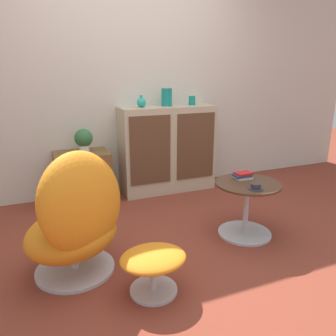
{
  "coord_description": "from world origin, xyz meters",
  "views": [
    {
      "loc": [
        -1.05,
        -2.18,
        1.39
      ],
      "look_at": [
        0.02,
        0.43,
        0.55
      ],
      "focal_mm": 35.0,
      "sensor_mm": 36.0,
      "label": 1
    }
  ],
  "objects_px": {
    "sideboard": "(168,149)",
    "coffee_table": "(246,206)",
    "egg_chair": "(77,219)",
    "ottoman": "(153,262)",
    "vase_inner_right": "(192,101)",
    "tv_console": "(83,178)",
    "book_stack": "(243,175)",
    "vase_inner_left": "(167,97)",
    "potted_plant": "(84,139)",
    "teacup": "(256,187)",
    "vase_leftmost": "(141,102)"
  },
  "relations": [
    {
      "from": "tv_console",
      "to": "teacup",
      "type": "bearing_deg",
      "value": -51.35
    },
    {
      "from": "tv_console",
      "to": "egg_chair",
      "type": "height_order",
      "value": "egg_chair"
    },
    {
      "from": "coffee_table",
      "to": "potted_plant",
      "type": "relative_size",
      "value": 2.23
    },
    {
      "from": "ottoman",
      "to": "vase_inner_right",
      "type": "distance_m",
      "value": 2.25
    },
    {
      "from": "book_stack",
      "to": "vase_inner_left",
      "type": "bearing_deg",
      "value": 100.52
    },
    {
      "from": "teacup",
      "to": "book_stack",
      "type": "xyz_separation_m",
      "value": [
        0.06,
        0.26,
        0.01
      ]
    },
    {
      "from": "potted_plant",
      "to": "sideboard",
      "type": "bearing_deg",
      "value": 1.15
    },
    {
      "from": "sideboard",
      "to": "coffee_table",
      "type": "bearing_deg",
      "value": -81.54
    },
    {
      "from": "sideboard",
      "to": "coffee_table",
      "type": "height_order",
      "value": "sideboard"
    },
    {
      "from": "tv_console",
      "to": "ottoman",
      "type": "bearing_deg",
      "value": -84.06
    },
    {
      "from": "ottoman",
      "to": "coffee_table",
      "type": "relative_size",
      "value": 0.78
    },
    {
      "from": "vase_leftmost",
      "to": "potted_plant",
      "type": "relative_size",
      "value": 0.53
    },
    {
      "from": "vase_inner_right",
      "to": "vase_leftmost",
      "type": "bearing_deg",
      "value": 180.0
    },
    {
      "from": "coffee_table",
      "to": "potted_plant",
      "type": "bearing_deg",
      "value": 131.66
    },
    {
      "from": "coffee_table",
      "to": "book_stack",
      "type": "xyz_separation_m",
      "value": [
        0.02,
        0.11,
        0.24
      ]
    },
    {
      "from": "tv_console",
      "to": "teacup",
      "type": "distance_m",
      "value": 1.87
    },
    {
      "from": "tv_console",
      "to": "coffee_table",
      "type": "relative_size",
      "value": 1.02
    },
    {
      "from": "egg_chair",
      "to": "ottoman",
      "type": "xyz_separation_m",
      "value": [
        0.41,
        -0.39,
        -0.2
      ]
    },
    {
      "from": "potted_plant",
      "to": "ottoman",
      "type": "bearing_deg",
      "value": -85.23
    },
    {
      "from": "vase_leftmost",
      "to": "vase_inner_left",
      "type": "bearing_deg",
      "value": 0.0
    },
    {
      "from": "ottoman",
      "to": "coffee_table",
      "type": "height_order",
      "value": "coffee_table"
    },
    {
      "from": "vase_leftmost",
      "to": "coffee_table",
      "type": "bearing_deg",
      "value": -69.12
    },
    {
      "from": "tv_console",
      "to": "coffee_table",
      "type": "xyz_separation_m",
      "value": [
        1.19,
        -1.3,
        -0.01
      ]
    },
    {
      "from": "tv_console",
      "to": "ottoman",
      "type": "relative_size",
      "value": 1.31
    },
    {
      "from": "vase_inner_left",
      "to": "vase_inner_right",
      "type": "distance_m",
      "value": 0.32
    },
    {
      "from": "tv_console",
      "to": "egg_chair",
      "type": "bearing_deg",
      "value": -99.54
    },
    {
      "from": "vase_inner_right",
      "to": "egg_chair",
      "type": "bearing_deg",
      "value": -138.22
    },
    {
      "from": "tv_console",
      "to": "vase_inner_left",
      "type": "bearing_deg",
      "value": 1.4
    },
    {
      "from": "vase_inner_left",
      "to": "teacup",
      "type": "bearing_deg",
      "value": -83.41
    },
    {
      "from": "tv_console",
      "to": "coffee_table",
      "type": "bearing_deg",
      "value": -47.45
    },
    {
      "from": "coffee_table",
      "to": "teacup",
      "type": "relative_size",
      "value": 4.31
    },
    {
      "from": "vase_inner_left",
      "to": "book_stack",
      "type": "relative_size",
      "value": 1.27
    },
    {
      "from": "egg_chair",
      "to": "teacup",
      "type": "height_order",
      "value": "egg_chair"
    },
    {
      "from": "potted_plant",
      "to": "vase_leftmost",
      "type": "bearing_deg",
      "value": 2.04
    },
    {
      "from": "ottoman",
      "to": "vase_leftmost",
      "type": "height_order",
      "value": "vase_leftmost"
    },
    {
      "from": "tv_console",
      "to": "sideboard",
      "type": "bearing_deg",
      "value": 1.16
    },
    {
      "from": "sideboard",
      "to": "egg_chair",
      "type": "bearing_deg",
      "value": -131.83
    },
    {
      "from": "coffee_table",
      "to": "vase_leftmost",
      "type": "distance_m",
      "value": 1.62
    },
    {
      "from": "tv_console",
      "to": "vase_inner_left",
      "type": "height_order",
      "value": "vase_inner_left"
    },
    {
      "from": "egg_chair",
      "to": "vase_inner_right",
      "type": "xyz_separation_m",
      "value": [
        1.53,
        1.37,
        0.64
      ]
    },
    {
      "from": "vase_inner_right",
      "to": "teacup",
      "type": "bearing_deg",
      "value": -95.79
    },
    {
      "from": "vase_inner_left",
      "to": "potted_plant",
      "type": "xyz_separation_m",
      "value": [
        -0.95,
        -0.02,
        -0.4
      ]
    },
    {
      "from": "vase_inner_right",
      "to": "potted_plant",
      "type": "distance_m",
      "value": 1.32
    },
    {
      "from": "vase_inner_left",
      "to": "potted_plant",
      "type": "bearing_deg",
      "value": -178.6
    },
    {
      "from": "sideboard",
      "to": "vase_inner_right",
      "type": "height_order",
      "value": "vase_inner_right"
    },
    {
      "from": "tv_console",
      "to": "book_stack",
      "type": "xyz_separation_m",
      "value": [
        1.21,
        -1.19,
        0.23
      ]
    },
    {
      "from": "book_stack",
      "to": "egg_chair",
      "type": "bearing_deg",
      "value": -173.84
    },
    {
      "from": "vase_inner_left",
      "to": "book_stack",
      "type": "xyz_separation_m",
      "value": [
        0.23,
        -1.21,
        -0.59
      ]
    },
    {
      "from": "teacup",
      "to": "book_stack",
      "type": "relative_size",
      "value": 0.82
    },
    {
      "from": "sideboard",
      "to": "book_stack",
      "type": "relative_size",
      "value": 7.06
    }
  ]
}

